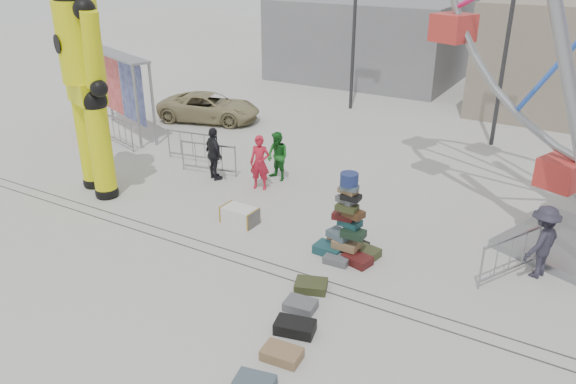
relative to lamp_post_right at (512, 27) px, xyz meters
The scene contains 24 objects.
ground 14.09m from the lamp_post_right, 103.39° to the right, with size 90.00×90.00×0.00m, color #9E9E99.
track_line_near 13.54m from the lamp_post_right, 104.01° to the right, with size 40.00×0.04×0.01m, color #47443F.
track_line_far 13.18m from the lamp_post_right, 104.46° to the right, with size 40.00×0.04×0.01m, color #47443F.
building_left 13.00m from the lamp_post_right, 135.30° to the left, with size 10.00×8.00×4.40m, color gray.
lamp_post_right is the anchor object (origin of this frame).
lamp_post_left 7.28m from the lamp_post_right, 164.05° to the left, with size 1.41×0.25×8.00m.
suitcase_tower 11.44m from the lamp_post_right, 97.30° to the right, with size 1.62×1.41×2.27m.
crash_test_dummy 14.78m from the lamp_post_right, 131.84° to the right, with size 2.78×1.48×7.09m.
banner_scaffold 15.06m from the lamp_post_right, 155.28° to the right, with size 4.48×2.31×3.27m.
steamer_trunk 12.34m from the lamp_post_right, 114.10° to the right, with size 1.01×0.58×0.47m, color silver.
row_case_0 13.32m from the lamp_post_right, 96.41° to the right, with size 0.73×0.54×0.21m, color #393F1F.
row_case_1 14.04m from the lamp_post_right, 95.35° to the right, with size 0.67×0.50×0.21m, color #5C5E64.
row_case_2 14.71m from the lamp_post_right, 93.89° to the right, with size 0.81×0.48×0.26m, color black.
row_case_3 15.49m from the lamp_post_right, 92.99° to the right, with size 0.75×0.50×0.22m, color #906F49.
row_case_4 16.38m from the lamp_post_right, 92.81° to the right, with size 0.71×0.46×0.24m, color #495E69.
barricade_dummy_a 15.15m from the lamp_post_right, 149.11° to the right, with size 2.00×0.10×1.10m, color gray, non-canonical shape.
barricade_dummy_b 12.31m from the lamp_post_right, 140.94° to the right, with size 2.00×0.10×1.10m, color gray, non-canonical shape.
barricade_dummy_c 11.86m from the lamp_post_right, 134.15° to the right, with size 2.00×0.10×1.10m, color gray, non-canonical shape.
barricade_wheel_front 10.66m from the lamp_post_right, 76.27° to the right, with size 2.00×0.10×1.10m, color gray, non-canonical shape.
pedestrian_red 10.57m from the lamp_post_right, 124.09° to the right, with size 0.65×0.43×1.78m, color red.
pedestrian_green 9.84m from the lamp_post_right, 126.88° to the right, with size 0.80×0.62×1.64m, color #1A6920.
pedestrian_black 11.65m from the lamp_post_right, 131.18° to the right, with size 1.05×0.44×1.80m, color black.
pedestrian_grey 10.32m from the lamp_post_right, 72.38° to the right, with size 1.17×0.67×1.81m, color #272633.
parked_suv 12.63m from the lamp_post_right, 165.28° to the right, with size 2.04×4.43×1.23m, color #9A9063.
Camera 1 is at (6.74, -9.10, 7.29)m, focal length 35.00 mm.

